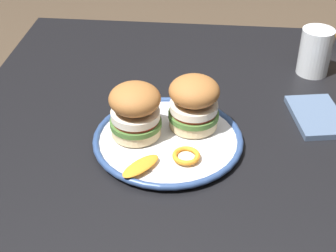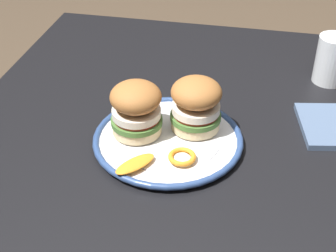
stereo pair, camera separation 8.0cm
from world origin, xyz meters
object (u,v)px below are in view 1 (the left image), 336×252
dinner_plate (168,140)px  sandwich_half_right (194,102)px  sandwich_half_left (135,110)px  dining_table (187,188)px  drinking_glass (314,55)px

dinner_plate → sandwich_half_right: 0.08m
dinner_plate → sandwich_half_left: size_ratio=2.33×
dining_table → sandwich_half_left: bearing=-96.3°
dinner_plate → drinking_glass: (-0.30, 0.30, 0.04)m
sandwich_half_left → sandwich_half_right: same height
drinking_glass → dining_table: bearing=-40.6°
dinner_plate → drinking_glass: bearing=134.9°
dining_table → dinner_plate: bearing=-100.8°
sandwich_half_left → drinking_glass: 0.46m
dining_table → dinner_plate: 0.12m
dining_table → sandwich_half_right: bearing=172.4°
sandwich_half_left → drinking_glass: size_ratio=1.12×
dining_table → drinking_glass: size_ratio=10.43×
dinner_plate → sandwich_half_right: size_ratio=2.32×
sandwich_half_left → sandwich_half_right: (-0.04, 0.10, 0.00)m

